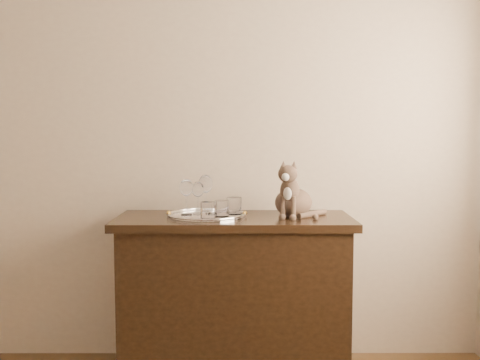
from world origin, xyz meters
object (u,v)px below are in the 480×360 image
object	(u,v)px
wine_glass_d	(198,198)
tumbler_c	(234,206)
wine_glass_b	(206,194)
tumbler_a	(222,209)
tray	(207,216)
tumbler_b	(208,210)
cat	(294,188)
wine_glass_c	(186,197)
sideboard	(234,298)

from	to	relation	value
wine_glass_d	tumbler_c	distance (m)	0.19
wine_glass_b	wine_glass_d	distance (m)	0.06
tumbler_a	tumbler_c	world-z (taller)	tumbler_c
tray	wine_glass_d	xyz separation A→B (m)	(-0.05, 0.04, 0.09)
wine_glass_b	wine_glass_d	xyz separation A→B (m)	(-0.04, -0.04, -0.02)
tumbler_c	tray	bearing A→B (deg)	-167.74
tumbler_b	cat	bearing A→B (deg)	16.20
tray	wine_glass_c	xyz separation A→B (m)	(-0.10, 0.01, 0.10)
wine_glass_c	wine_glass_d	xyz separation A→B (m)	(0.06, 0.03, -0.01)
tumbler_c	wine_glass_b	bearing A→B (deg)	161.17
tumbler_c	cat	world-z (taller)	cat
wine_glass_b	tumbler_a	world-z (taller)	wine_glass_b
sideboard	wine_glass_b	size ratio (longest dim) A/B	5.97
wine_glass_b	wine_glass_c	size ratio (longest dim) A/B	1.09
cat	tumbler_a	bearing A→B (deg)	-150.30
wine_glass_d	tumbler_b	size ratio (longest dim) A/B	2.02
wine_glass_c	wine_glass_d	bearing A→B (deg)	28.99
wine_glass_d	tumbler_a	bearing A→B (deg)	-35.46
tumbler_a	sideboard	bearing A→B (deg)	34.86
tray	tumbler_a	xyz separation A→B (m)	(0.08, -0.05, 0.04)
wine_glass_b	tumbler_b	world-z (taller)	wine_glass_b
tumbler_c	cat	xyz separation A→B (m)	(0.30, -0.02, 0.09)
sideboard	tumbler_b	distance (m)	0.50
wine_glass_d	tumbler_c	size ratio (longest dim) A/B	1.92
sideboard	tumbler_b	size ratio (longest dim) A/B	14.36
wine_glass_b	tumbler_c	bearing A→B (deg)	-18.83
sideboard	wine_glass_c	xyz separation A→B (m)	(-0.25, 0.01, 0.53)
wine_glass_b	wine_glass_c	world-z (taller)	wine_glass_b
tray	cat	distance (m)	0.47
tray	tumbler_b	bearing A→B (deg)	-83.65
tumbler_c	tumbler_b	bearing A→B (deg)	-130.20
sideboard	wine_glass_d	xyz separation A→B (m)	(-0.19, 0.05, 0.52)
sideboard	wine_glass_c	bearing A→B (deg)	176.58
wine_glass_d	tumbler_b	bearing A→B (deg)	-68.93
wine_glass_c	tumbler_b	size ratio (longest dim) A/B	2.22
tumbler_a	wine_glass_c	bearing A→B (deg)	162.39
sideboard	tumbler_a	distance (m)	0.48
tumbler_a	tumbler_c	xyz separation A→B (m)	(0.06, 0.08, 0.00)
wine_glass_b	sideboard	bearing A→B (deg)	-30.35
tumbler_b	cat	xyz separation A→B (m)	(0.43, 0.13, 0.10)
tray	tumbler_a	size ratio (longest dim) A/B	4.91
wine_glass_b	tumbler_b	size ratio (longest dim) A/B	2.41
wine_glass_b	wine_glass_d	size ratio (longest dim) A/B	1.19
tray	tumbler_c	xyz separation A→B (m)	(0.14, 0.03, 0.05)
wine_glass_c	tumbler_a	bearing A→B (deg)	-17.61
tumbler_b	cat	world-z (taller)	cat
wine_glass_d	wine_glass_c	bearing A→B (deg)	-151.01
wine_glass_d	tumbler_a	size ratio (longest dim) A/B	2.07
wine_glass_b	wine_glass_c	distance (m)	0.12
sideboard	cat	world-z (taller)	cat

